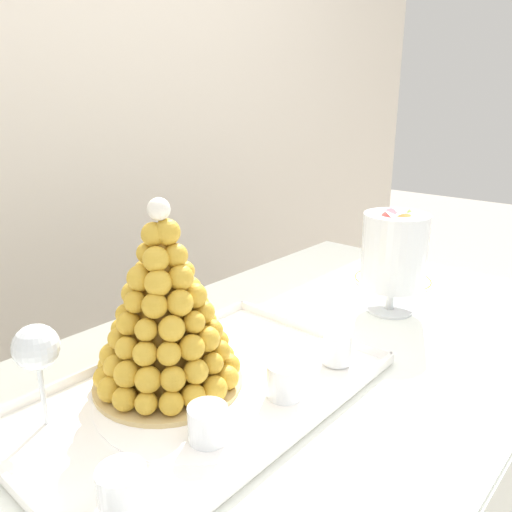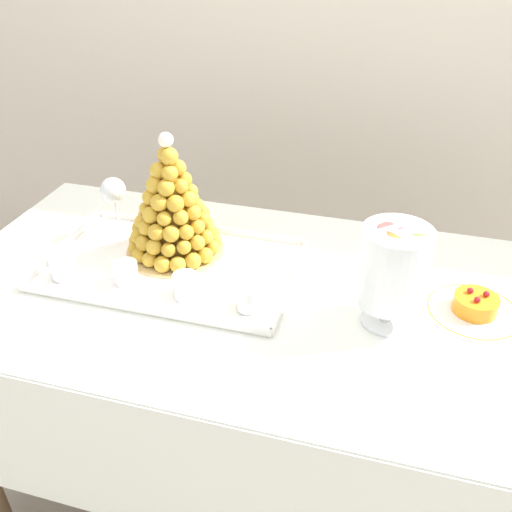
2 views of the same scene
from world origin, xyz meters
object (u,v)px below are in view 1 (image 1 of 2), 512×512
object	(u,v)px
croquembouche	(165,316)
dessert_cup_centre	(284,382)
wine_glass	(37,352)
fruit_tart_plate	(393,276)
serving_tray	(202,394)
dessert_cup_mid_right	(337,349)
dessert_cup_left	(122,492)
macaron_goblet	(394,251)
dessert_cup_mid_left	(208,425)

from	to	relation	value
croquembouche	dessert_cup_centre	xyz separation A→B (m)	(0.10, -0.17, -0.10)
dessert_cup_centre	wine_glass	bearing A→B (deg)	141.76
fruit_tart_plate	serving_tray	bearing A→B (deg)	-178.78
dessert_cup_mid_right	wine_glass	bearing A→B (deg)	152.05
dessert_cup_mid_right	wine_glass	xyz separation A→B (m)	(-0.44, 0.23, 0.09)
dessert_cup_left	macaron_goblet	world-z (taller)	macaron_goblet
serving_tray	dessert_cup_left	size ratio (longest dim) A/B	10.51
dessert_cup_centre	dessert_cup_mid_right	xyz separation A→B (m)	(0.15, -0.01, 0.00)
macaron_goblet	croquembouche	bearing A→B (deg)	166.20
wine_glass	macaron_goblet	bearing A→B (deg)	-14.39
fruit_tart_plate	macaron_goblet	bearing A→B (deg)	-155.54
dessert_cup_mid_right	fruit_tart_plate	xyz separation A→B (m)	(0.49, 0.13, -0.02)
dessert_cup_left	fruit_tart_plate	size ratio (longest dim) A/B	0.28
serving_tray	macaron_goblet	bearing A→B (deg)	-7.51
croquembouche	dessert_cup_mid_right	world-z (taller)	croquembouche
croquembouche	dessert_cup_mid_left	world-z (taller)	croquembouche
dessert_cup_mid_left	macaron_goblet	distance (m)	0.62
dessert_cup_mid_left	dessert_cup_centre	bearing A→B (deg)	-5.40
dessert_cup_left	dessert_cup_centre	world-z (taller)	dessert_cup_left
serving_tray	fruit_tart_plate	xyz separation A→B (m)	(0.72, 0.02, 0.01)
dessert_cup_left	fruit_tart_plate	distance (m)	0.96
dessert_cup_mid_right	fruit_tart_plate	bearing A→B (deg)	14.89
serving_tray	croquembouche	bearing A→B (deg)	104.35
dessert_cup_left	dessert_cup_mid_right	xyz separation A→B (m)	(0.47, 0.00, -0.00)
dessert_cup_mid_left	croquembouche	bearing A→B (deg)	69.56
dessert_cup_centre	fruit_tart_plate	xyz separation A→B (m)	(0.64, 0.12, -0.02)
serving_tray	dessert_cup_mid_right	xyz separation A→B (m)	(0.23, -0.11, 0.03)
croquembouche	macaron_goblet	bearing A→B (deg)	-13.80
dessert_cup_mid_right	macaron_goblet	xyz separation A→B (m)	(0.30, 0.04, 0.11)
macaron_goblet	dessert_cup_mid_left	bearing A→B (deg)	-177.74
serving_tray	wine_glass	world-z (taller)	wine_glass
croquembouche	dessert_cup_mid_right	xyz separation A→B (m)	(0.25, -0.18, -0.10)
dessert_cup_mid_left	fruit_tart_plate	xyz separation A→B (m)	(0.80, 0.11, -0.02)
dessert_cup_centre	fruit_tart_plate	distance (m)	0.65
serving_tray	dessert_cup_centre	bearing A→B (deg)	-52.84
serving_tray	dessert_cup_mid_left	xyz separation A→B (m)	(-0.08, -0.09, 0.03)
dessert_cup_left	macaron_goblet	size ratio (longest dim) A/B	0.24
dessert_cup_mid_right	fruit_tart_plate	world-z (taller)	dessert_cup_mid_right
serving_tray	fruit_tart_plate	bearing A→B (deg)	1.22
fruit_tart_plate	croquembouche	bearing A→B (deg)	176.17
macaron_goblet	fruit_tart_plate	world-z (taller)	macaron_goblet
macaron_goblet	wine_glass	world-z (taller)	macaron_goblet
dessert_cup_centre	dessert_cup_mid_right	distance (m)	0.15
serving_tray	wine_glass	distance (m)	0.27
dessert_cup_mid_right	fruit_tart_plate	distance (m)	0.50
fruit_tart_plate	wine_glass	bearing A→B (deg)	173.58
macaron_goblet	fruit_tart_plate	distance (m)	0.24
dessert_cup_left	wine_glass	bearing A→B (deg)	83.81
serving_tray	croquembouche	size ratio (longest dim) A/B	1.92
dessert_cup_mid_right	croquembouche	bearing A→B (deg)	144.37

